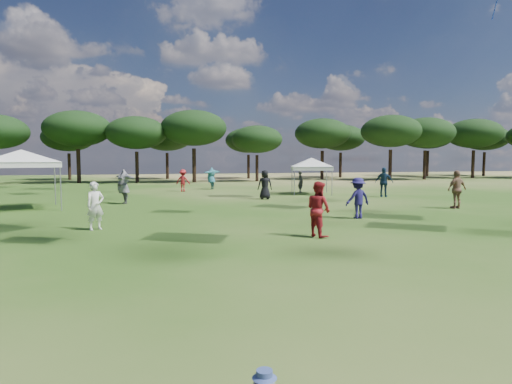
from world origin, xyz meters
TOP-DOWN VIEW (x-y plane):
  - tree_line at (2.39, 47.41)m, footprint 108.78×17.63m
  - tent_left at (-7.40, 21.61)m, footprint 6.42×6.42m
  - tent_right at (9.55, 26.67)m, footprint 5.25×5.25m
  - festival_crowd at (0.90, 22.94)m, footprint 26.63×23.45m

SIDE VIEW (x-z plane):
  - festival_crowd at x=0.90m, z-range -0.05..1.86m
  - tent_right at x=9.55m, z-range 0.99..3.81m
  - tent_left at x=-7.40m, z-range 1.17..4.37m
  - tree_line at x=2.39m, z-range 1.54..9.31m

